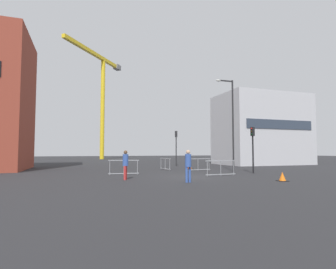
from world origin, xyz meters
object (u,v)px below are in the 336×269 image
traffic_light_median (176,142)px  traffic_light_crosswalk (253,142)px  construction_crane (101,89)px  pedestrian_waiting (125,163)px  streetlamp_tall (231,118)px  traffic_cone_striped (189,166)px  pedestrian_walking (188,163)px  traffic_cone_on_verge (282,177)px

traffic_light_median → traffic_light_crosswalk: 11.61m
construction_crane → pedestrian_waiting: 44.64m
streetlamp_tall → traffic_light_crosswalk: 2.86m
construction_crane → traffic_light_median: size_ratio=5.51×
construction_crane → pedestrian_waiting: size_ratio=12.65×
traffic_light_crosswalk → traffic_cone_striped: bearing=115.4°
traffic_light_median → traffic_cone_striped: bearing=-96.7°
construction_crane → pedestrian_walking: bearing=-88.2°
traffic_light_crosswalk → pedestrian_waiting: traffic_light_crosswalk is taller
traffic_light_crosswalk → traffic_light_median: bearing=101.0°
streetlamp_tall → pedestrian_walking: size_ratio=4.33×
pedestrian_waiting → pedestrian_walking: bearing=-38.4°
traffic_light_median → traffic_cone_on_verge: bearing=-88.5°
traffic_cone_on_verge → traffic_cone_striped: 11.19m
streetlamp_tall → traffic_cone_on_verge: streetlamp_tall is taller
construction_crane → traffic_light_median: (6.36, -29.34, -12.41)m
traffic_light_median → traffic_cone_on_verge: 16.74m
traffic_cone_on_verge → traffic_cone_striped: (-1.07, 11.14, 0.04)m
pedestrian_walking → traffic_cone_striped: 10.92m
traffic_light_crosswalk → construction_crane: bearing=101.9°
pedestrian_waiting → traffic_light_crosswalk: bearing=8.9°
pedestrian_waiting → traffic_cone_striped: bearing=45.8°
construction_crane → pedestrian_walking: (1.42, -44.76, -14.08)m
pedestrian_walking → pedestrian_waiting: pedestrian_walking is taller
construction_crane → traffic_cone_striped: (5.72, -34.75, -14.84)m
pedestrian_walking → traffic_cone_striped: pedestrian_walking is taller
construction_crane → streetlamp_tall: (7.80, -38.90, -10.64)m
streetlamp_tall → traffic_cone_striped: size_ratio=12.50×
pedestrian_waiting → traffic_cone_striped: pedestrian_waiting is taller
streetlamp_tall → construction_crane: bearing=101.3°
streetlamp_tall → pedestrian_walking: 9.32m
streetlamp_tall → traffic_light_median: (-1.44, 9.56, -1.78)m
streetlamp_tall → traffic_cone_on_verge: size_ratio=14.60×
traffic_light_median → pedestrian_walking: (-4.93, -15.42, -1.67)m
construction_crane → traffic_cone_striped: 38.22m
traffic_cone_on_verge → pedestrian_walking: bearing=168.1°
traffic_light_crosswalk → pedestrian_walking: 8.32m
traffic_light_crosswalk → pedestrian_walking: bearing=-150.6°
traffic_light_crosswalk → pedestrian_waiting: bearing=-171.1°
streetlamp_tall → traffic_light_median: size_ratio=1.91×
traffic_light_crosswalk → traffic_cone_on_verge: size_ratio=6.80×
construction_crane → pedestrian_waiting: construction_crane is taller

